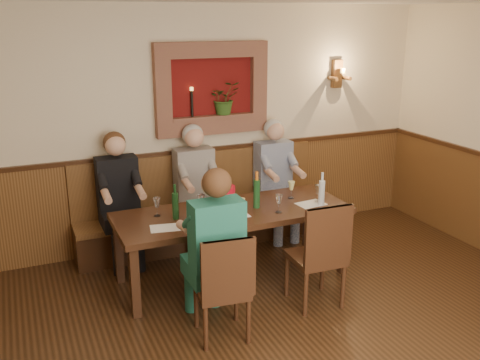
% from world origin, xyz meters
% --- Properties ---
extents(room_shell, '(6.04, 6.04, 2.82)m').
position_xyz_m(room_shell, '(0.00, 0.00, 1.89)').
color(room_shell, beige).
rests_on(room_shell, ground).
extents(wainscoting, '(6.02, 6.02, 1.15)m').
position_xyz_m(wainscoting, '(0.00, -0.00, 0.59)').
color(wainscoting, '#533217').
rests_on(wainscoting, ground).
extents(wall_niche, '(1.36, 0.30, 1.06)m').
position_xyz_m(wall_niche, '(0.24, 2.94, 1.81)').
color(wall_niche, '#610F0D').
rests_on(wall_niche, ground).
extents(wall_sconce, '(0.25, 0.20, 0.35)m').
position_xyz_m(wall_sconce, '(1.90, 2.93, 1.94)').
color(wall_sconce, '#533217').
rests_on(wall_sconce, ground).
extents(dining_table, '(2.40, 0.90, 0.75)m').
position_xyz_m(dining_table, '(0.00, 1.85, 0.68)').
color(dining_table, '#381D10').
rests_on(dining_table, ground).
extents(bench, '(3.00, 0.45, 1.11)m').
position_xyz_m(bench, '(0.00, 2.79, 0.33)').
color(bench, '#381E0F').
rests_on(bench, ground).
extents(chair_near_left, '(0.48, 0.48, 0.97)m').
position_xyz_m(chair_near_left, '(-0.51, 0.87, 0.28)').
color(chair_near_left, '#381D10').
rests_on(chair_near_left, ground).
extents(chair_near_right, '(0.48, 0.48, 1.04)m').
position_xyz_m(chair_near_right, '(0.51, 1.04, 0.30)').
color(chair_near_right, '#381D10').
rests_on(chair_near_right, ground).
extents(person_bench_left, '(0.44, 0.54, 1.47)m').
position_xyz_m(person_bench_left, '(-0.99, 2.69, 0.61)').
color(person_bench_left, black).
rests_on(person_bench_left, ground).
extents(person_bench_mid, '(0.45, 0.55, 1.48)m').
position_xyz_m(person_bench_mid, '(-0.10, 2.69, 0.62)').
color(person_bench_mid, '#625C5A').
rests_on(person_bench_mid, ground).
extents(person_bench_right, '(0.44, 0.54, 1.47)m').
position_xyz_m(person_bench_right, '(0.93, 2.69, 0.61)').
color(person_bench_right, navy).
rests_on(person_bench_right, ground).
extents(person_chair_front, '(0.45, 0.55, 1.49)m').
position_xyz_m(person_chair_front, '(-0.51, 1.07, 0.62)').
color(person_chair_front, '#175351').
rests_on(person_chair_front, ground).
extents(spittoon_bucket, '(0.30, 0.30, 0.28)m').
position_xyz_m(spittoon_bucket, '(-0.11, 1.84, 0.89)').
color(spittoon_bucket, '#B90B1E').
rests_on(spittoon_bucket, dining_table).
extents(wine_bottle_green_a, '(0.08, 0.08, 0.39)m').
position_xyz_m(wine_bottle_green_a, '(0.26, 1.83, 0.91)').
color(wine_bottle_green_a, '#19471E').
rests_on(wine_bottle_green_a, dining_table).
extents(wine_bottle_green_b, '(0.08, 0.08, 0.35)m').
position_xyz_m(wine_bottle_green_b, '(-0.60, 1.86, 0.89)').
color(wine_bottle_green_b, '#19471E').
rests_on(wine_bottle_green_b, dining_table).
extents(water_bottle, '(0.06, 0.06, 0.35)m').
position_xyz_m(water_bottle, '(0.92, 1.64, 0.89)').
color(water_bottle, silver).
rests_on(water_bottle, dining_table).
extents(tasting_sheet_a, '(0.31, 0.25, 0.00)m').
position_xyz_m(tasting_sheet_a, '(-0.77, 1.67, 0.75)').
color(tasting_sheet_a, white).
rests_on(tasting_sheet_a, dining_table).
extents(tasting_sheet_b, '(0.31, 0.23, 0.00)m').
position_xyz_m(tasting_sheet_b, '(-0.06, 1.72, 0.75)').
color(tasting_sheet_b, white).
rests_on(tasting_sheet_b, dining_table).
extents(tasting_sheet_c, '(0.31, 0.24, 0.00)m').
position_xyz_m(tasting_sheet_c, '(0.83, 1.70, 0.75)').
color(tasting_sheet_c, white).
rests_on(tasting_sheet_c, dining_table).
extents(tasting_sheet_d, '(0.27, 0.21, 0.00)m').
position_xyz_m(tasting_sheet_d, '(-0.46, 1.57, 0.75)').
color(tasting_sheet_d, white).
rests_on(tasting_sheet_d, dining_table).
extents(wine_glass_0, '(0.08, 0.08, 0.19)m').
position_xyz_m(wine_glass_0, '(0.40, 1.61, 0.85)').
color(wine_glass_0, white).
rests_on(wine_glass_0, dining_table).
extents(wine_glass_1, '(0.08, 0.08, 0.19)m').
position_xyz_m(wine_glass_1, '(-0.75, 2.00, 0.85)').
color(wine_glass_1, white).
rests_on(wine_glass_1, dining_table).
extents(wine_glass_2, '(0.08, 0.08, 0.19)m').
position_xyz_m(wine_glass_2, '(-0.22, 1.58, 0.85)').
color(wine_glass_2, '#DFDE85').
rests_on(wine_glass_2, dining_table).
extents(wine_glass_3, '(0.08, 0.08, 0.19)m').
position_xyz_m(wine_glass_3, '(0.01, 1.65, 0.85)').
color(wine_glass_3, '#DFDE85').
rests_on(wine_glass_3, dining_table).
extents(wine_glass_4, '(0.08, 0.08, 0.19)m').
position_xyz_m(wine_glass_4, '(-0.31, 1.92, 0.85)').
color(wine_glass_4, white).
rests_on(wine_glass_4, dining_table).
extents(wine_glass_5, '(0.08, 0.08, 0.19)m').
position_xyz_m(wine_glass_5, '(-0.51, 1.64, 0.85)').
color(wine_glass_5, '#DFDE85').
rests_on(wine_glass_5, dining_table).
extents(wine_glass_6, '(0.08, 0.08, 0.19)m').
position_xyz_m(wine_glass_6, '(0.93, 1.73, 0.85)').
color(wine_glass_6, white).
rests_on(wine_glass_6, dining_table).
extents(wine_glass_7, '(0.08, 0.08, 0.19)m').
position_xyz_m(wine_glass_7, '(0.73, 1.95, 0.85)').
color(wine_glass_7, '#DFDE85').
rests_on(wine_glass_7, dining_table).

